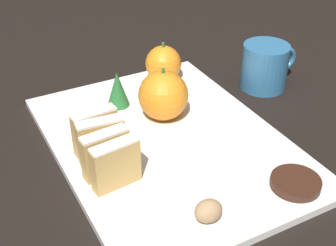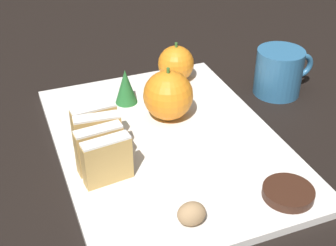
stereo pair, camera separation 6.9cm
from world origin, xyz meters
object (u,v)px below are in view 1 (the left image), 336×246
at_px(orange_far, 163,64).
at_px(chocolate_cookie, 296,183).
at_px(orange_near, 163,95).
at_px(walnut, 208,211).
at_px(coffee_mug, 265,66).

distance_m(orange_far, chocolate_cookie, 0.35).
distance_m(orange_near, walnut, 0.24).
distance_m(walnut, chocolate_cookie, 0.13).
height_order(chocolate_cookie, coffee_mug, coffee_mug).
distance_m(orange_near, chocolate_cookie, 0.25).
relative_size(orange_far, coffee_mug, 0.65).
xyz_separation_m(walnut, coffee_mug, (0.28, 0.25, 0.01)).
height_order(orange_far, chocolate_cookie, orange_far).
bearing_deg(coffee_mug, orange_far, 150.70).
relative_size(chocolate_cookie, coffee_mug, 0.59).
bearing_deg(coffee_mug, orange_near, -174.10).
distance_m(orange_far, coffee_mug, 0.18).
distance_m(orange_near, coffee_mug, 0.22).
distance_m(orange_far, walnut, 0.36).
bearing_deg(orange_near, walnut, -104.55).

